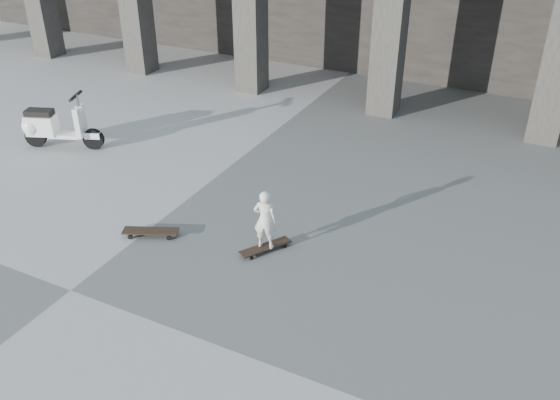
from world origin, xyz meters
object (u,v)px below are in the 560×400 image
at_px(skateboard_spare, 151,232).
at_px(child, 265,220).
at_px(scooter, 49,126).
at_px(longboard, 265,247).

height_order(skateboard_spare, child, child).
xyz_separation_m(skateboard_spare, child, (1.84, 0.45, 0.49)).
relative_size(skateboard_spare, scooter, 0.56).
bearing_deg(child, longboard, 51.59).
bearing_deg(scooter, child, -34.42).
xyz_separation_m(longboard, scooter, (-5.81, 1.39, 0.40)).
distance_m(skateboard_spare, child, 1.96).
bearing_deg(child, skateboard_spare, 1.89).
distance_m(child, scooter, 5.97).
bearing_deg(longboard, scooter, 108.18).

